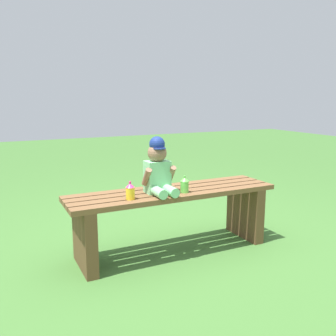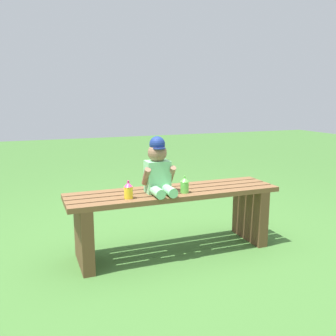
{
  "view_description": "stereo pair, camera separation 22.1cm",
  "coord_description": "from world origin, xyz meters",
  "px_view_note": "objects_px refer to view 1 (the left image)",
  "views": [
    {
      "loc": [
        -1.2,
        -2.37,
        1.16
      ],
      "look_at": [
        -0.07,
        -0.05,
        0.66
      ],
      "focal_mm": 39.6,
      "sensor_mm": 36.0,
      "label": 1
    },
    {
      "loc": [
        -1.0,
        -2.45,
        1.16
      ],
      "look_at": [
        -0.07,
        -0.05,
        0.66
      ],
      "focal_mm": 39.6,
      "sensor_mm": 36.0,
      "label": 2
    }
  ],
  "objects_px": {
    "child_figure": "(158,169)",
    "park_bench": "(173,210)",
    "sippy_cup_left": "(130,191)",
    "sippy_cup_right": "(185,185)"
  },
  "relations": [
    {
      "from": "child_figure",
      "to": "park_bench",
      "type": "bearing_deg",
      "value": 12.02
    },
    {
      "from": "sippy_cup_left",
      "to": "child_figure",
      "type": "bearing_deg",
      "value": 16.27
    },
    {
      "from": "park_bench",
      "to": "child_figure",
      "type": "relative_size",
      "value": 3.9
    },
    {
      "from": "child_figure",
      "to": "sippy_cup_right",
      "type": "relative_size",
      "value": 3.26
    },
    {
      "from": "child_figure",
      "to": "sippy_cup_right",
      "type": "height_order",
      "value": "child_figure"
    },
    {
      "from": "sippy_cup_left",
      "to": "sippy_cup_right",
      "type": "xyz_separation_m",
      "value": [
        0.41,
        0.0,
        0.0
      ]
    },
    {
      "from": "park_bench",
      "to": "sippy_cup_right",
      "type": "relative_size",
      "value": 12.72
    },
    {
      "from": "park_bench",
      "to": "sippy_cup_left",
      "type": "distance_m",
      "value": 0.44
    },
    {
      "from": "sippy_cup_right",
      "to": "park_bench",
      "type": "bearing_deg",
      "value": 113.74
    },
    {
      "from": "park_bench",
      "to": "child_figure",
      "type": "xyz_separation_m",
      "value": [
        -0.13,
        -0.03,
        0.33
      ]
    }
  ]
}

